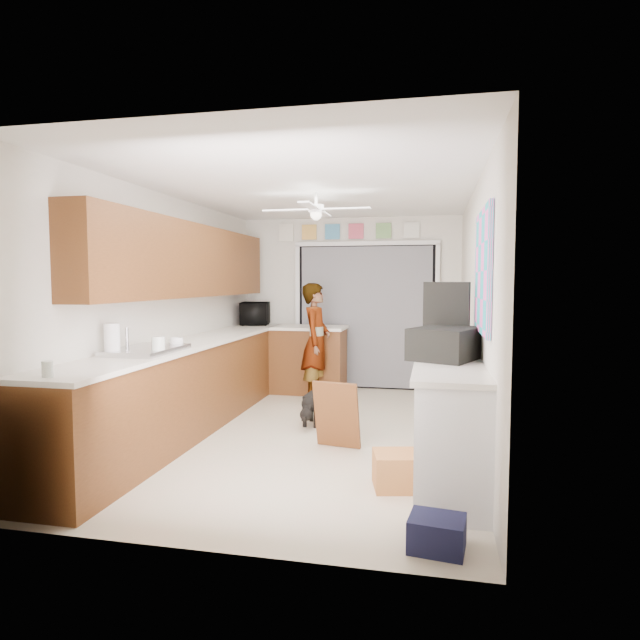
{
  "coord_description": "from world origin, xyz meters",
  "views": [
    {
      "loc": [
        1.2,
        -5.31,
        1.58
      ],
      "look_at": [
        0.0,
        0.4,
        1.15
      ],
      "focal_mm": 30.0,
      "sensor_mm": 36.0,
      "label": 1
    }
  ],
  "objects_px": {
    "man": "(316,342)",
    "dog": "(313,407)",
    "paper_towel_roll": "(112,340)",
    "microwave": "(255,313)",
    "cup": "(176,343)",
    "cardboard_box": "(403,470)",
    "suitcase": "(446,343)",
    "navy_crate": "(437,533)"
  },
  "relations": [
    {
      "from": "man",
      "to": "dog",
      "type": "distance_m",
      "value": 1.37
    },
    {
      "from": "paper_towel_roll",
      "to": "dog",
      "type": "relative_size",
      "value": 0.57
    },
    {
      "from": "microwave",
      "to": "man",
      "type": "relative_size",
      "value": 0.38
    },
    {
      "from": "microwave",
      "to": "man",
      "type": "xyz_separation_m",
      "value": [
        1.04,
        -0.59,
        -0.33
      ]
    },
    {
      "from": "cup",
      "to": "man",
      "type": "relative_size",
      "value": 0.08
    },
    {
      "from": "man",
      "to": "cardboard_box",
      "type": "bearing_deg",
      "value": -154.7
    },
    {
      "from": "suitcase",
      "to": "navy_crate",
      "type": "bearing_deg",
      "value": -68.79
    },
    {
      "from": "cup",
      "to": "dog",
      "type": "distance_m",
      "value": 1.69
    },
    {
      "from": "cardboard_box",
      "to": "navy_crate",
      "type": "distance_m",
      "value": 0.94
    },
    {
      "from": "paper_towel_roll",
      "to": "navy_crate",
      "type": "distance_m",
      "value": 3.03
    },
    {
      "from": "microwave",
      "to": "cup",
      "type": "bearing_deg",
      "value": 169.58
    },
    {
      "from": "paper_towel_roll",
      "to": "microwave",
      "type": "bearing_deg",
      "value": 87.94
    },
    {
      "from": "cardboard_box",
      "to": "dog",
      "type": "height_order",
      "value": "dog"
    },
    {
      "from": "paper_towel_roll",
      "to": "dog",
      "type": "bearing_deg",
      "value": 48.78
    },
    {
      "from": "microwave",
      "to": "cardboard_box",
      "type": "xyz_separation_m",
      "value": [
        2.33,
        -3.43,
        -0.97
      ]
    },
    {
      "from": "cardboard_box",
      "to": "dog",
      "type": "relative_size",
      "value": 0.88
    },
    {
      "from": "cup",
      "to": "dog",
      "type": "xyz_separation_m",
      "value": [
        1.11,
        1.0,
        -0.8
      ]
    },
    {
      "from": "navy_crate",
      "to": "cardboard_box",
      "type": "bearing_deg",
      "value": 105.4
    },
    {
      "from": "dog",
      "to": "paper_towel_roll",
      "type": "bearing_deg",
      "value": -127.42
    },
    {
      "from": "microwave",
      "to": "man",
      "type": "distance_m",
      "value": 1.24
    },
    {
      "from": "cardboard_box",
      "to": "cup",
      "type": "bearing_deg",
      "value": 163.85
    },
    {
      "from": "man",
      "to": "navy_crate",
      "type": "bearing_deg",
      "value": -156.8
    },
    {
      "from": "microwave",
      "to": "dog",
      "type": "xyz_separation_m",
      "value": [
        1.27,
        -1.8,
        -0.91
      ]
    },
    {
      "from": "suitcase",
      "to": "dog",
      "type": "height_order",
      "value": "suitcase"
    },
    {
      "from": "suitcase",
      "to": "dog",
      "type": "xyz_separation_m",
      "value": [
        -1.38,
        1.19,
        -0.88
      ]
    },
    {
      "from": "cup",
      "to": "cardboard_box",
      "type": "bearing_deg",
      "value": -16.15
    },
    {
      "from": "microwave",
      "to": "navy_crate",
      "type": "xyz_separation_m",
      "value": [
        2.58,
        -4.34,
        -1.01
      ]
    },
    {
      "from": "cardboard_box",
      "to": "man",
      "type": "height_order",
      "value": "man"
    },
    {
      "from": "cup",
      "to": "man",
      "type": "height_order",
      "value": "man"
    },
    {
      "from": "paper_towel_roll",
      "to": "dog",
      "type": "height_order",
      "value": "paper_towel_roll"
    },
    {
      "from": "paper_towel_roll",
      "to": "cardboard_box",
      "type": "height_order",
      "value": "paper_towel_roll"
    },
    {
      "from": "cup",
      "to": "dog",
      "type": "bearing_deg",
      "value": 41.94
    },
    {
      "from": "microwave",
      "to": "cardboard_box",
      "type": "relative_size",
      "value": 1.36
    },
    {
      "from": "suitcase",
      "to": "cardboard_box",
      "type": "distance_m",
      "value": 1.08
    },
    {
      "from": "navy_crate",
      "to": "microwave",
      "type": "bearing_deg",
      "value": 120.79
    },
    {
      "from": "microwave",
      "to": "cup",
      "type": "relative_size",
      "value": 4.61
    },
    {
      "from": "cardboard_box",
      "to": "navy_crate",
      "type": "height_order",
      "value": "cardboard_box"
    },
    {
      "from": "paper_towel_roll",
      "to": "man",
      "type": "distance_m",
      "value": 3.06
    },
    {
      "from": "dog",
      "to": "navy_crate",
      "type": "bearing_deg",
      "value": -58.84
    },
    {
      "from": "microwave",
      "to": "cardboard_box",
      "type": "bearing_deg",
      "value": -159.55
    },
    {
      "from": "navy_crate",
      "to": "dog",
      "type": "height_order",
      "value": "dog"
    },
    {
      "from": "cup",
      "to": "cardboard_box",
      "type": "relative_size",
      "value": 0.3
    }
  ]
}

